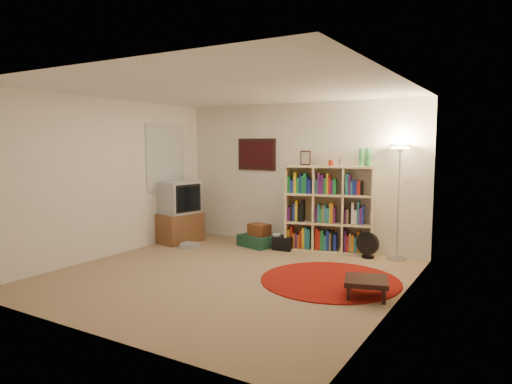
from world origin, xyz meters
TOP-DOWN VIEW (x-y plane):
  - room at (-0.05, 0.05)m, footprint 4.54×4.54m
  - bookshelf at (0.63, 2.05)m, footprint 1.49×0.73m
  - floor_lamp at (1.78, 2.06)m, footprint 0.38×0.38m
  - floor_fan at (1.36, 1.92)m, footprint 0.37×0.22m
  - tv_stand at (-1.97, 1.34)m, footprint 0.67×0.86m
  - dvd_box at (-1.48, 1.03)m, footprint 0.32×0.28m
  - suitcase at (-0.57, 1.73)m, footprint 0.69×0.54m
  - wicker_basket at (-0.53, 1.77)m, footprint 0.40×0.32m
  - duffel_bag at (-0.04, 1.77)m, footprint 0.34×0.29m
  - paper_towel at (-0.17, 1.76)m, footprint 0.14×0.14m
  - red_rug at (1.30, 0.49)m, footprint 1.83×1.83m
  - side_table at (1.90, 0.10)m, footprint 0.61×0.61m

SIDE VIEW (x-z plane):
  - red_rug at x=1.30m, z-range 0.00..0.02m
  - dvd_box at x=-1.48m, z-range 0.00..0.09m
  - suitcase at x=-0.57m, z-range 0.00..0.19m
  - duffel_bag at x=-0.04m, z-range 0.00..0.23m
  - paper_towel at x=-0.17m, z-range 0.00..0.27m
  - side_table at x=1.90m, z-range 0.08..0.30m
  - floor_fan at x=1.36m, z-range 0.00..0.42m
  - wicker_basket at x=-0.53m, z-range 0.19..0.40m
  - tv_stand at x=-1.97m, z-range -0.02..1.10m
  - bookshelf at x=0.63m, z-range -0.17..1.55m
  - room at x=-0.05m, z-range -0.01..2.53m
  - floor_lamp at x=1.78m, z-range 0.59..2.37m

